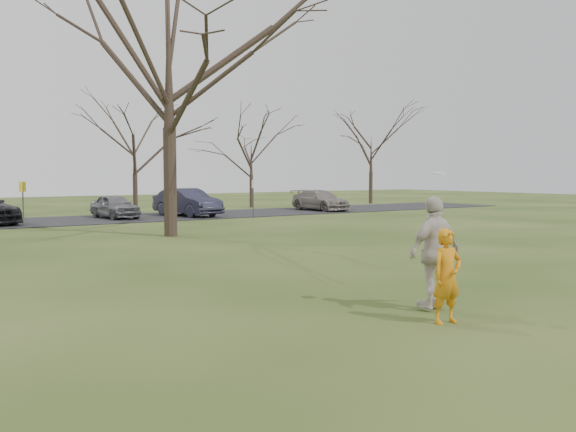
{
  "coord_description": "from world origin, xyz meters",
  "views": [
    {
      "loc": [
        -7.69,
        -7.21,
        2.45
      ],
      "look_at": [
        0.0,
        4.0,
        1.5
      ],
      "focal_mm": 38.24,
      "sensor_mm": 36.0,
      "label": 1
    }
  ],
  "objects_px": {
    "car_4": "(115,206)",
    "car_5": "(187,202)",
    "car_7": "(320,200)",
    "catching_play": "(435,252)",
    "big_tree": "(168,54)",
    "player_defender": "(447,276)"
  },
  "relations": [
    {
      "from": "car_4",
      "to": "car_5",
      "type": "distance_m",
      "value": 4.01
    },
    {
      "from": "car_7",
      "to": "catching_play",
      "type": "bearing_deg",
      "value": -125.54
    },
    {
      "from": "big_tree",
      "to": "car_7",
      "type": "bearing_deg",
      "value": 32.9
    },
    {
      "from": "car_5",
      "to": "catching_play",
      "type": "height_order",
      "value": "catching_play"
    },
    {
      "from": "car_4",
      "to": "big_tree",
      "type": "bearing_deg",
      "value": -102.84
    },
    {
      "from": "catching_play",
      "to": "big_tree",
      "type": "relative_size",
      "value": 0.17
    },
    {
      "from": "car_7",
      "to": "player_defender",
      "type": "bearing_deg",
      "value": -125.61
    },
    {
      "from": "car_5",
      "to": "big_tree",
      "type": "xyz_separation_m",
      "value": [
        -5.18,
        -9.53,
        6.18
      ]
    },
    {
      "from": "player_defender",
      "to": "big_tree",
      "type": "bearing_deg",
      "value": 89.15
    },
    {
      "from": "car_4",
      "to": "car_7",
      "type": "height_order",
      "value": "car_7"
    },
    {
      "from": "car_4",
      "to": "car_7",
      "type": "xyz_separation_m",
      "value": [
        13.35,
        -0.74,
        0.02
      ]
    },
    {
      "from": "car_4",
      "to": "catching_play",
      "type": "bearing_deg",
      "value": -102.0
    },
    {
      "from": "car_5",
      "to": "car_7",
      "type": "xyz_separation_m",
      "value": [
        9.39,
        -0.1,
        -0.12
      ]
    },
    {
      "from": "car_4",
      "to": "car_7",
      "type": "distance_m",
      "value": 13.37
    },
    {
      "from": "player_defender",
      "to": "car_4",
      "type": "bearing_deg",
      "value": 89.28
    },
    {
      "from": "car_7",
      "to": "catching_play",
      "type": "height_order",
      "value": "catching_play"
    },
    {
      "from": "player_defender",
      "to": "car_7",
      "type": "bearing_deg",
      "value": 62.83
    },
    {
      "from": "player_defender",
      "to": "car_7",
      "type": "height_order",
      "value": "player_defender"
    },
    {
      "from": "car_4",
      "to": "car_5",
      "type": "relative_size",
      "value": 0.8
    },
    {
      "from": "player_defender",
      "to": "catching_play",
      "type": "distance_m",
      "value": 0.98
    },
    {
      "from": "car_5",
      "to": "car_7",
      "type": "distance_m",
      "value": 9.39
    },
    {
      "from": "car_5",
      "to": "big_tree",
      "type": "distance_m",
      "value": 12.49
    }
  ]
}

